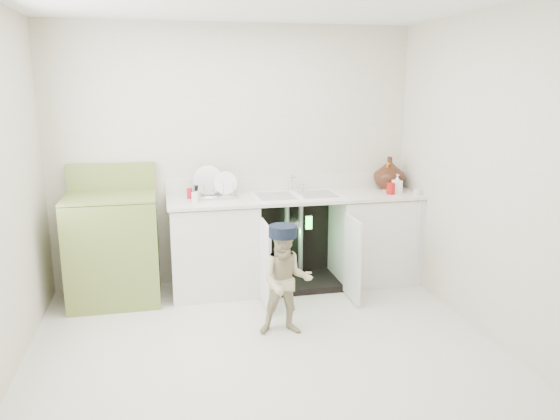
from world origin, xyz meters
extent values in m
plane|color=beige|center=(0.00, 0.00, 0.00)|extent=(3.50, 3.50, 0.00)
cube|color=#BDB5A2|center=(0.00, 1.50, 1.25)|extent=(3.50, 2.50, 0.02)
cube|color=#BDB5A2|center=(0.00, -1.50, 1.25)|extent=(3.50, 2.50, 0.02)
cube|color=#BDB5A2|center=(1.75, 0.00, 1.25)|extent=(2.50, 3.00, 0.02)
cube|color=white|center=(-0.25, 1.20, 0.43)|extent=(0.80, 0.60, 0.86)
cube|color=white|center=(1.35, 1.20, 0.43)|extent=(0.80, 0.60, 0.86)
cube|color=black|center=(0.55, 1.47, 0.43)|extent=(0.80, 0.06, 0.86)
cube|color=black|center=(0.55, 1.20, 0.03)|extent=(0.80, 0.60, 0.06)
cylinder|color=gray|center=(0.48, 1.30, 0.45)|extent=(0.05, 0.05, 0.70)
cylinder|color=gray|center=(0.62, 1.30, 0.45)|extent=(0.05, 0.05, 0.70)
cylinder|color=gray|center=(0.55, 1.25, 0.62)|extent=(0.07, 0.18, 0.07)
cube|color=white|center=(0.15, 0.70, 0.40)|extent=(0.03, 0.40, 0.76)
cube|color=white|center=(0.95, 0.70, 0.40)|extent=(0.02, 0.40, 0.76)
cube|color=white|center=(0.55, 1.20, 0.89)|extent=(2.44, 0.64, 0.03)
cube|color=white|center=(0.55, 1.49, 0.98)|extent=(2.44, 0.02, 0.15)
cube|color=white|center=(0.55, 1.20, 0.90)|extent=(0.85, 0.55, 0.02)
cube|color=gray|center=(0.34, 1.20, 0.91)|extent=(0.34, 0.40, 0.01)
cube|color=gray|center=(0.76, 1.20, 0.91)|extent=(0.34, 0.40, 0.01)
cylinder|color=silver|center=(0.55, 1.42, 0.99)|extent=(0.03, 0.03, 0.17)
cylinder|color=silver|center=(0.55, 1.36, 1.06)|extent=(0.02, 0.14, 0.02)
cylinder|color=silver|center=(0.66, 1.42, 0.94)|extent=(0.04, 0.04, 0.06)
cylinder|color=silver|center=(1.68, 0.89, 0.55)|extent=(0.01, 0.01, 0.70)
cube|color=silver|center=(1.68, 0.98, 0.93)|extent=(0.04, 0.02, 0.06)
cube|color=silver|center=(-0.23, 1.32, 0.91)|extent=(0.45, 0.30, 0.02)
cylinder|color=silver|center=(-0.27, 1.34, 0.99)|extent=(0.28, 0.10, 0.27)
cylinder|color=white|center=(-0.11, 1.32, 0.98)|extent=(0.22, 0.06, 0.22)
cylinder|color=silver|center=(-0.41, 1.22, 0.99)|extent=(0.01, 0.01, 0.13)
cylinder|color=silver|center=(-0.32, 1.22, 0.99)|extent=(0.01, 0.01, 0.13)
cylinder|color=silver|center=(-0.23, 1.22, 0.99)|extent=(0.01, 0.01, 0.13)
cylinder|color=silver|center=(-0.14, 1.22, 0.99)|extent=(0.01, 0.01, 0.13)
cylinder|color=silver|center=(-0.05, 1.22, 0.99)|extent=(0.01, 0.01, 0.13)
imported|color=#452713|center=(1.55, 1.34, 1.06)|extent=(0.31, 0.31, 0.33)
imported|color=orange|center=(1.51, 1.30, 1.04)|extent=(0.11, 0.11, 0.28)
imported|color=white|center=(1.55, 1.14, 0.99)|extent=(0.08, 0.08, 0.18)
cylinder|color=#AA0E0E|center=(1.46, 1.08, 0.96)|extent=(0.08, 0.08, 0.11)
cylinder|color=#B70F25|center=(-0.45, 1.28, 0.95)|extent=(0.05, 0.05, 0.10)
cylinder|color=#B9B587|center=(-0.39, 1.20, 0.94)|extent=(0.06, 0.06, 0.08)
cylinder|color=black|center=(-0.39, 1.32, 0.96)|extent=(0.04, 0.04, 0.12)
cube|color=white|center=(-0.42, 1.10, 0.95)|extent=(0.05, 0.05, 0.09)
cube|color=olive|center=(-1.16, 1.18, 0.48)|extent=(0.79, 0.65, 0.96)
cube|color=olive|center=(-1.16, 1.18, 0.97)|extent=(0.79, 0.65, 0.02)
cube|color=olive|center=(-1.16, 1.46, 1.10)|extent=(0.79, 0.06, 0.25)
cylinder|color=black|center=(-1.36, 1.02, 0.97)|extent=(0.18, 0.18, 0.02)
cylinder|color=silver|center=(-1.36, 1.02, 0.98)|extent=(0.21, 0.21, 0.01)
cylinder|color=black|center=(-1.36, 1.33, 0.97)|extent=(0.18, 0.18, 0.02)
cylinder|color=silver|center=(-1.36, 1.33, 0.98)|extent=(0.21, 0.21, 0.01)
cylinder|color=black|center=(-0.96, 1.02, 0.97)|extent=(0.18, 0.18, 0.02)
cylinder|color=silver|center=(-0.96, 1.02, 0.98)|extent=(0.21, 0.21, 0.01)
cylinder|color=black|center=(-0.96, 1.33, 0.97)|extent=(0.18, 0.18, 0.02)
cylinder|color=silver|center=(-0.96, 1.33, 0.98)|extent=(0.21, 0.21, 0.01)
imported|color=tan|center=(0.21, 0.18, 0.43)|extent=(0.47, 0.39, 0.87)
cylinder|color=black|center=(0.21, 0.18, 0.84)|extent=(0.25, 0.25, 0.09)
cube|color=black|center=(0.23, 0.28, 0.80)|extent=(0.18, 0.11, 0.01)
cube|color=black|center=(0.58, 0.86, 0.72)|extent=(0.07, 0.01, 0.14)
cube|color=#26F23F|center=(0.58, 0.85, 0.72)|extent=(0.06, 0.00, 0.12)
camera|label=1|loc=(-0.69, -3.75, 1.95)|focal=35.00mm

